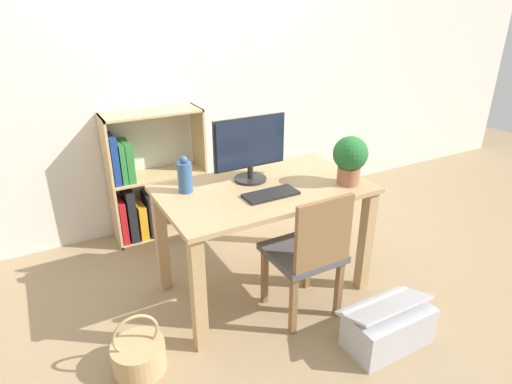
{
  "coord_description": "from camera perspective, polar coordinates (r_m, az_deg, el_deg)",
  "views": [
    {
      "loc": [
        -1.19,
        -2.06,
        1.76
      ],
      "look_at": [
        0.0,
        0.1,
        0.66
      ],
      "focal_mm": 30.0,
      "sensor_mm": 36.0,
      "label": 1
    }
  ],
  "objects": [
    {
      "name": "monitor",
      "position": [
        2.62,
        -0.8,
        6.12
      ],
      "size": [
        0.48,
        0.2,
        0.4
      ],
      "color": "#232326",
      "rests_on": "desk"
    },
    {
      "name": "chair",
      "position": [
        2.5,
        7.07,
        -7.89
      ],
      "size": [
        0.4,
        0.4,
        0.82
      ],
      "rotation": [
        0.0,
        0.0,
        -0.15
      ],
      "color": "#4C4C51",
      "rests_on": "ground_plane"
    },
    {
      "name": "desk",
      "position": [
        2.65,
        1.04,
        -1.98
      ],
      "size": [
        1.26,
        0.75,
        0.73
      ],
      "color": "tan",
      "rests_on": "ground_plane"
    },
    {
      "name": "potted_plant",
      "position": [
        2.64,
        12.43,
        4.49
      ],
      "size": [
        0.21,
        0.21,
        0.3
      ],
      "color": "#9E6647",
      "rests_on": "desk"
    },
    {
      "name": "basket",
      "position": [
        2.44,
        -15.36,
        -20.23
      ],
      "size": [
        0.27,
        0.27,
        0.34
      ],
      "color": "tan",
      "rests_on": "ground_plane"
    },
    {
      "name": "keyboard",
      "position": [
        2.48,
        1.99,
        -0.3
      ],
      "size": [
        0.32,
        0.14,
        0.02
      ],
      "color": "black",
      "rests_on": "desk"
    },
    {
      "name": "ground_plane",
      "position": [
        2.96,
        0.96,
        -12.39
      ],
      "size": [
        10.0,
        10.0,
        0.0
      ],
      "primitive_type": "plane",
      "color": "#997F5B"
    },
    {
      "name": "vase",
      "position": [
        2.53,
        -9.46,
        2.11
      ],
      "size": [
        0.09,
        0.09,
        0.22
      ],
      "color": "#33598C",
      "rests_on": "desk"
    },
    {
      "name": "storage_box",
      "position": [
        2.58,
        17.2,
        -16.68
      ],
      "size": [
        0.49,
        0.3,
        0.28
      ],
      "color": "#B2B2B7",
      "rests_on": "ground_plane"
    },
    {
      "name": "wall_back",
      "position": [
        3.53,
        -9.27,
        16.29
      ],
      "size": [
        8.0,
        0.05,
        2.6
      ],
      "color": "silver",
      "rests_on": "ground_plane"
    },
    {
      "name": "bookshelf",
      "position": [
        3.46,
        -15.01,
        0.53
      ],
      "size": [
        0.74,
        0.28,
        1.02
      ],
      "color": "tan",
      "rests_on": "ground_plane"
    }
  ]
}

